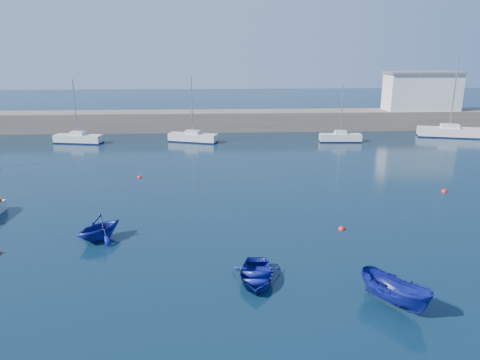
{
  "coord_description": "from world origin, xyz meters",
  "views": [
    {
      "loc": [
        1.02,
        -18.99,
        11.45
      ],
      "look_at": [
        2.8,
        15.02,
        1.6
      ],
      "focal_mm": 35.0,
      "sensor_mm": 36.0,
      "label": 1
    }
  ],
  "objects_px": {
    "dinghy_center": "(256,275)",
    "dinghy_right": "(395,292)",
    "sailboat_6": "(193,137)",
    "sailboat_5": "(78,138)",
    "dinghy_left": "(98,228)",
    "sailboat_8": "(449,132)",
    "sailboat_7": "(340,137)",
    "harbor_office": "(422,92)"
  },
  "relations": [
    {
      "from": "dinghy_center",
      "to": "dinghy_right",
      "type": "distance_m",
      "value": 6.63
    },
    {
      "from": "dinghy_right",
      "to": "sailboat_6",
      "type": "bearing_deg",
      "value": 72.49
    },
    {
      "from": "sailboat_5",
      "to": "dinghy_center",
      "type": "relative_size",
      "value": 2.1
    },
    {
      "from": "dinghy_left",
      "to": "sailboat_8",
      "type": "bearing_deg",
      "value": 79.8
    },
    {
      "from": "sailboat_6",
      "to": "dinghy_right",
      "type": "bearing_deg",
      "value": -145.81
    },
    {
      "from": "sailboat_6",
      "to": "sailboat_7",
      "type": "relative_size",
      "value": 1.16
    },
    {
      "from": "harbor_office",
      "to": "sailboat_6",
      "type": "xyz_separation_m",
      "value": [
        -31.81,
        -8.23,
        -4.54
      ]
    },
    {
      "from": "sailboat_8",
      "to": "sailboat_5",
      "type": "bearing_deg",
      "value": 106.6
    },
    {
      "from": "sailboat_7",
      "to": "dinghy_center",
      "type": "distance_m",
      "value": 37.24
    },
    {
      "from": "dinghy_center",
      "to": "sailboat_5",
      "type": "bearing_deg",
      "value": 123.8
    },
    {
      "from": "dinghy_left",
      "to": "dinghy_right",
      "type": "distance_m",
      "value": 17.31
    },
    {
      "from": "sailboat_8",
      "to": "dinghy_right",
      "type": "bearing_deg",
      "value": 165.59
    },
    {
      "from": "sailboat_7",
      "to": "dinghy_center",
      "type": "bearing_deg",
      "value": 162.5
    },
    {
      "from": "harbor_office",
      "to": "sailboat_5",
      "type": "height_order",
      "value": "sailboat_5"
    },
    {
      "from": "harbor_office",
      "to": "sailboat_8",
      "type": "height_order",
      "value": "sailboat_8"
    },
    {
      "from": "sailboat_6",
      "to": "dinghy_right",
      "type": "relative_size",
      "value": 2.12
    },
    {
      "from": "sailboat_6",
      "to": "sailboat_7",
      "type": "height_order",
      "value": "sailboat_6"
    },
    {
      "from": "sailboat_5",
      "to": "dinghy_center",
      "type": "height_order",
      "value": "sailboat_5"
    },
    {
      "from": "sailboat_7",
      "to": "dinghy_left",
      "type": "distance_m",
      "value": 36.72
    },
    {
      "from": "harbor_office",
      "to": "sailboat_6",
      "type": "distance_m",
      "value": 33.17
    },
    {
      "from": "sailboat_5",
      "to": "sailboat_7",
      "type": "distance_m",
      "value": 31.97
    },
    {
      "from": "harbor_office",
      "to": "dinghy_right",
      "type": "xyz_separation_m",
      "value": [
        -20.99,
        -46.51,
        -4.39
      ]
    },
    {
      "from": "sailboat_5",
      "to": "dinghy_right",
      "type": "relative_size",
      "value": 2.06
    },
    {
      "from": "dinghy_left",
      "to": "dinghy_center",
      "type": "bearing_deg",
      "value": 7.53
    },
    {
      "from": "sailboat_6",
      "to": "dinghy_left",
      "type": "bearing_deg",
      "value": -169.87
    },
    {
      "from": "sailboat_7",
      "to": "dinghy_right",
      "type": "distance_m",
      "value": 38.06
    },
    {
      "from": "sailboat_6",
      "to": "dinghy_left",
      "type": "xyz_separation_m",
      "value": [
        -4.37,
        -29.97,
        0.26
      ]
    },
    {
      "from": "harbor_office",
      "to": "dinghy_right",
      "type": "relative_size",
      "value": 2.7
    },
    {
      "from": "sailboat_5",
      "to": "dinghy_center",
      "type": "bearing_deg",
      "value": -141.57
    },
    {
      "from": "sailboat_5",
      "to": "dinghy_right",
      "type": "xyz_separation_m",
      "value": [
        24.67,
        -38.26,
        0.16
      ]
    },
    {
      "from": "sailboat_7",
      "to": "dinghy_left",
      "type": "bearing_deg",
      "value": 145.81
    },
    {
      "from": "sailboat_5",
      "to": "dinghy_right",
      "type": "bearing_deg",
      "value": -136.27
    },
    {
      "from": "sailboat_6",
      "to": "dinghy_center",
      "type": "height_order",
      "value": "sailboat_6"
    },
    {
      "from": "harbor_office",
      "to": "sailboat_6",
      "type": "bearing_deg",
      "value": -165.5
    },
    {
      "from": "dinghy_center",
      "to": "dinghy_left",
      "type": "distance_m",
      "value": 10.75
    },
    {
      "from": "harbor_office",
      "to": "sailboat_5",
      "type": "bearing_deg",
      "value": -169.76
    },
    {
      "from": "sailboat_5",
      "to": "dinghy_right",
      "type": "distance_m",
      "value": 45.53
    },
    {
      "from": "harbor_office",
      "to": "dinghy_center",
      "type": "bearing_deg",
      "value": -121.66
    },
    {
      "from": "sailboat_6",
      "to": "harbor_office",
      "type": "bearing_deg",
      "value": -57.08
    },
    {
      "from": "sailboat_7",
      "to": "dinghy_center",
      "type": "xyz_separation_m",
      "value": [
        -13.37,
        -34.76,
        -0.17
      ]
    },
    {
      "from": "dinghy_left",
      "to": "dinghy_right",
      "type": "bearing_deg",
      "value": 10.98
    },
    {
      "from": "sailboat_7",
      "to": "sailboat_8",
      "type": "distance_m",
      "value": 15.11
    }
  ]
}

